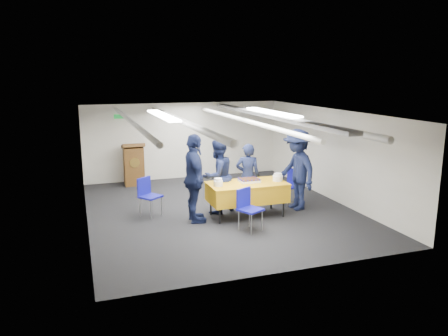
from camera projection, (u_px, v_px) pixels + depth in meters
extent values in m
plane|color=black|center=(220.00, 210.00, 10.34)|extent=(7.00, 7.00, 0.00)
cube|color=beige|center=(184.00, 141.00, 13.33)|extent=(6.00, 0.02, 2.30)
cube|color=beige|center=(84.00, 171.00, 9.16)|extent=(0.02, 7.00, 2.30)
cube|color=beige|center=(332.00, 155.00, 11.04)|extent=(0.02, 7.00, 2.30)
cube|color=silver|center=(219.00, 113.00, 9.86)|extent=(6.00, 7.00, 0.02)
cylinder|color=silver|center=(130.00, 121.00, 9.25)|extent=(0.10, 6.90, 0.10)
cylinder|color=silver|center=(181.00, 121.00, 9.61)|extent=(0.14, 6.90, 0.14)
cylinder|color=silver|center=(244.00, 120.00, 10.09)|extent=(0.10, 6.90, 0.10)
cylinder|color=silver|center=(294.00, 120.00, 10.50)|extent=(0.14, 6.90, 0.14)
cube|color=gray|center=(268.00, 115.00, 10.25)|extent=(0.28, 6.90, 0.08)
cube|color=white|center=(163.00, 115.00, 9.46)|extent=(0.25, 2.60, 0.04)
cube|color=white|center=(272.00, 112.00, 10.27)|extent=(0.25, 2.60, 0.04)
cube|color=#0C591E|center=(119.00, 116.00, 12.55)|extent=(0.30, 0.04, 0.12)
cylinder|color=black|center=(220.00, 216.00, 9.32)|extent=(0.04, 0.04, 0.36)
cylinder|color=black|center=(283.00, 209.00, 9.79)|extent=(0.04, 0.04, 0.36)
cylinder|color=black|center=(211.00, 207.00, 9.93)|extent=(0.04, 0.04, 0.36)
cylinder|color=black|center=(271.00, 201.00, 10.40)|extent=(0.04, 0.04, 0.36)
cube|color=gold|center=(247.00, 193.00, 9.78)|extent=(1.73, 0.88, 0.39)
cube|color=gold|center=(247.00, 184.00, 9.74)|extent=(1.75, 0.90, 0.03)
cube|color=white|center=(249.00, 181.00, 9.82)|extent=(0.44, 0.35, 0.05)
cube|color=black|center=(249.00, 179.00, 9.81)|extent=(0.42, 0.33, 0.02)
sphere|color=#121099|center=(244.00, 181.00, 9.61)|extent=(0.04, 0.04, 0.04)
sphere|color=#121099|center=(239.00, 178.00, 9.90)|extent=(0.04, 0.04, 0.04)
sphere|color=#121099|center=(248.00, 181.00, 9.64)|extent=(0.04, 0.04, 0.04)
sphere|color=#121099|center=(243.00, 178.00, 9.93)|extent=(0.04, 0.04, 0.04)
sphere|color=#121099|center=(252.00, 181.00, 9.67)|extent=(0.04, 0.04, 0.04)
sphere|color=#121099|center=(246.00, 177.00, 9.96)|extent=(0.04, 0.04, 0.04)
sphere|color=#121099|center=(256.00, 180.00, 9.70)|extent=(0.04, 0.04, 0.04)
sphere|color=#121099|center=(250.00, 177.00, 9.99)|extent=(0.04, 0.04, 0.04)
sphere|color=#121099|center=(260.00, 180.00, 9.73)|extent=(0.04, 0.04, 0.04)
sphere|color=#121099|center=(254.00, 177.00, 10.02)|extent=(0.04, 0.04, 0.04)
sphere|color=#121099|center=(242.00, 181.00, 9.67)|extent=(0.04, 0.04, 0.04)
sphere|color=#121099|center=(259.00, 179.00, 9.81)|extent=(0.04, 0.04, 0.04)
sphere|color=#121099|center=(240.00, 180.00, 9.75)|extent=(0.04, 0.04, 0.04)
sphere|color=#121099|center=(258.00, 178.00, 9.88)|extent=(0.04, 0.04, 0.04)
sphere|color=#121099|center=(239.00, 179.00, 9.82)|extent=(0.04, 0.04, 0.04)
sphere|color=#121099|center=(256.00, 178.00, 9.95)|extent=(0.04, 0.04, 0.04)
cylinder|color=white|center=(218.00, 183.00, 9.46)|extent=(0.20, 0.20, 0.12)
cylinder|color=white|center=(218.00, 179.00, 9.44)|extent=(0.17, 0.17, 0.05)
cylinder|color=white|center=(278.00, 178.00, 9.90)|extent=(0.22, 0.22, 0.13)
cylinder|color=white|center=(278.00, 174.00, 9.89)|extent=(0.18, 0.18, 0.05)
cube|color=brown|center=(134.00, 166.00, 12.55)|extent=(0.55, 0.45, 1.10)
cube|color=brown|center=(133.00, 146.00, 12.39)|extent=(0.62, 0.53, 0.21)
cylinder|color=gold|center=(135.00, 163.00, 12.30)|extent=(0.28, 0.02, 0.28)
cylinder|color=gray|center=(251.00, 225.00, 8.68)|extent=(0.02, 0.02, 0.43)
cylinder|color=gray|center=(262.00, 221.00, 8.92)|extent=(0.02, 0.02, 0.43)
cylinder|color=gray|center=(239.00, 221.00, 8.91)|extent=(0.02, 0.02, 0.43)
cylinder|color=gray|center=(249.00, 217.00, 9.15)|extent=(0.02, 0.02, 0.43)
cube|color=#13139A|center=(250.00, 210.00, 8.87)|extent=(0.57, 0.57, 0.04)
cube|color=#13139A|center=(244.00, 197.00, 8.95)|extent=(0.37, 0.22, 0.40)
cylinder|color=gray|center=(277.00, 195.00, 10.78)|extent=(0.02, 0.02, 0.43)
cylinder|color=gray|center=(287.00, 198.00, 10.51)|extent=(0.02, 0.02, 0.43)
cylinder|color=gray|center=(287.00, 193.00, 10.98)|extent=(0.02, 0.02, 0.43)
cylinder|color=gray|center=(297.00, 196.00, 10.71)|extent=(0.02, 0.02, 0.43)
cube|color=#13139A|center=(288.00, 186.00, 10.69)|extent=(0.53, 0.53, 0.04)
cube|color=#13139A|center=(293.00, 177.00, 10.76)|extent=(0.16, 0.39, 0.40)
cylinder|color=gray|center=(151.00, 210.00, 9.63)|extent=(0.02, 0.02, 0.43)
cylinder|color=gray|center=(162.00, 206.00, 9.91)|extent=(0.02, 0.02, 0.43)
cylinder|color=gray|center=(140.00, 207.00, 9.82)|extent=(0.02, 0.02, 0.43)
cylinder|color=gray|center=(151.00, 204.00, 10.09)|extent=(0.02, 0.02, 0.43)
cube|color=#13139A|center=(150.00, 197.00, 9.81)|extent=(0.59, 0.59, 0.04)
cube|color=#13139A|center=(144.00, 186.00, 9.87)|extent=(0.34, 0.27, 0.40)
imported|color=black|center=(248.00, 176.00, 10.30)|extent=(0.67, 0.56, 1.57)
imported|color=black|center=(218.00, 176.00, 9.99)|extent=(1.03, 0.95, 1.72)
imported|color=black|center=(194.00, 179.00, 9.32)|extent=(0.56, 1.16, 1.92)
imported|color=black|center=(297.00, 170.00, 10.23)|extent=(0.82, 1.29, 1.91)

